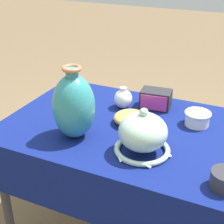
{
  "coord_description": "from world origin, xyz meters",
  "views": [
    {
      "loc": [
        0.48,
        -1.27,
        1.49
      ],
      "look_at": [
        -0.05,
        -0.13,
        0.86
      ],
      "focal_mm": 55.0,
      "sensor_mm": 36.0,
      "label": 1
    }
  ],
  "objects_px": {
    "vase_tall_bulbous": "(74,106)",
    "vase_dome_bell": "(143,135)",
    "jar_round_porcelain": "(123,99)",
    "mosaic_tile_box": "(156,99)",
    "cup_wide_ivory": "(197,118)",
    "bowl_shallow_ochre": "(130,118)"
  },
  "relations": [
    {
      "from": "vase_tall_bulbous",
      "to": "vase_dome_bell",
      "type": "xyz_separation_m",
      "value": [
        0.31,
        0.0,
        -0.06
      ]
    },
    {
      "from": "mosaic_tile_box",
      "to": "jar_round_porcelain",
      "type": "distance_m",
      "value": 0.16
    },
    {
      "from": "vase_tall_bulbous",
      "to": "mosaic_tile_box",
      "type": "distance_m",
      "value": 0.48
    },
    {
      "from": "mosaic_tile_box",
      "to": "jar_round_porcelain",
      "type": "bearing_deg",
      "value": -160.19
    },
    {
      "from": "vase_dome_bell",
      "to": "bowl_shallow_ochre",
      "type": "relative_size",
      "value": 1.52
    },
    {
      "from": "vase_dome_bell",
      "to": "jar_round_porcelain",
      "type": "xyz_separation_m",
      "value": [
        -0.23,
        0.34,
        -0.03
      ]
    },
    {
      "from": "vase_dome_bell",
      "to": "mosaic_tile_box",
      "type": "distance_m",
      "value": 0.42
    },
    {
      "from": "bowl_shallow_ochre",
      "to": "vase_dome_bell",
      "type": "bearing_deg",
      "value": -56.66
    },
    {
      "from": "vase_tall_bulbous",
      "to": "vase_dome_bell",
      "type": "bearing_deg",
      "value": 0.48
    },
    {
      "from": "vase_tall_bulbous",
      "to": "cup_wide_ivory",
      "type": "xyz_separation_m",
      "value": [
        0.46,
        0.32,
        -0.11
      ]
    },
    {
      "from": "vase_dome_bell",
      "to": "jar_round_porcelain",
      "type": "relative_size",
      "value": 2.16
    },
    {
      "from": "mosaic_tile_box",
      "to": "vase_dome_bell",
      "type": "bearing_deg",
      "value": -84.67
    },
    {
      "from": "bowl_shallow_ochre",
      "to": "jar_round_porcelain",
      "type": "distance_m",
      "value": 0.17
    },
    {
      "from": "vase_dome_bell",
      "to": "jar_round_porcelain",
      "type": "distance_m",
      "value": 0.41
    },
    {
      "from": "bowl_shallow_ochre",
      "to": "jar_round_porcelain",
      "type": "height_order",
      "value": "jar_round_porcelain"
    },
    {
      "from": "bowl_shallow_ochre",
      "to": "jar_round_porcelain",
      "type": "bearing_deg",
      "value": 124.66
    },
    {
      "from": "vase_dome_bell",
      "to": "bowl_shallow_ochre",
      "type": "height_order",
      "value": "vase_dome_bell"
    },
    {
      "from": "jar_round_porcelain",
      "to": "cup_wide_ivory",
      "type": "bearing_deg",
      "value": -3.58
    },
    {
      "from": "cup_wide_ivory",
      "to": "bowl_shallow_ochre",
      "type": "bearing_deg",
      "value": -157.35
    },
    {
      "from": "vase_tall_bulbous",
      "to": "vase_dome_bell",
      "type": "relative_size",
      "value": 1.34
    },
    {
      "from": "vase_dome_bell",
      "to": "jar_round_porcelain",
      "type": "height_order",
      "value": "vase_dome_bell"
    },
    {
      "from": "mosaic_tile_box",
      "to": "cup_wide_ivory",
      "type": "bearing_deg",
      "value": -28.19
    }
  ]
}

